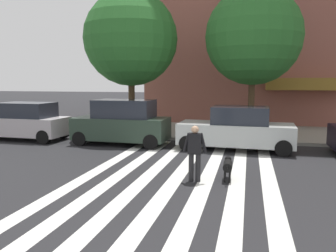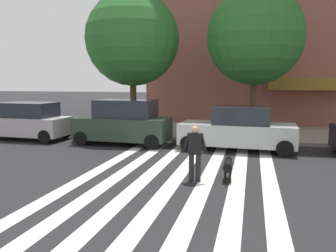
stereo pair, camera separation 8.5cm
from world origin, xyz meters
name	(u,v)px [view 1 (the left image)]	position (x,y,z in m)	size (l,w,h in m)	color
ground_plane	(159,189)	(0.00, 7.35, 0.00)	(160.00, 160.00, 0.00)	#232326
sidewalk_far	(207,131)	(0.00, 17.71, 0.07)	(80.00, 6.00, 0.15)	gray
crosswalk_stripes	(168,189)	(0.24, 7.35, 0.00)	(5.85, 14.11, 0.01)	silver
parked_car_near_curb	(25,122)	(-8.55, 13.19, 0.92)	(4.32, 1.94, 1.86)	#BBB3B8
parked_car_behind_first	(122,123)	(-3.36, 13.19, 1.01)	(4.34, 1.90, 2.07)	#2A3B2F
parked_car_third_in_line	(237,129)	(1.82, 13.19, 0.88)	(4.85, 2.10, 1.85)	#B7BDBB
street_tree_nearest	(131,39)	(-3.74, 15.53, 5.07)	(4.84, 4.84, 7.35)	#4C3823
street_tree_middle	(253,37)	(2.40, 16.39, 5.10)	(4.80, 4.80, 7.36)	#4C3823
pedestrian_dog_walker	(195,150)	(0.82, 8.26, 0.93)	(0.71, 0.25, 1.64)	black
dog_on_leash	(228,165)	(1.75, 8.64, 0.44)	(0.28, 1.03, 0.65)	black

